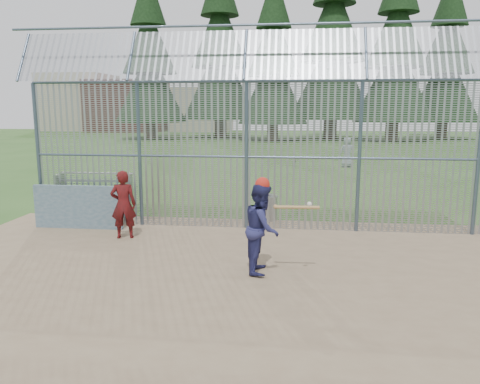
# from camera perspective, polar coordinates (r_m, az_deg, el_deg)

# --- Properties ---
(ground) EXTENTS (120.00, 120.00, 0.00)m
(ground) POSITION_cam_1_polar(r_m,az_deg,el_deg) (9.76, -1.39, -9.63)
(ground) COLOR #2D511E
(ground) RESTS_ON ground
(dirt_infield) EXTENTS (14.00, 10.00, 0.02)m
(dirt_infield) POSITION_cam_1_polar(r_m,az_deg,el_deg) (9.30, -1.83, -10.62)
(dirt_infield) COLOR #756047
(dirt_infield) RESTS_ON ground
(dugout_wall) EXTENTS (2.50, 0.12, 1.20)m
(dugout_wall) POSITION_cam_1_polar(r_m,az_deg,el_deg) (13.63, -19.12, -1.74)
(dugout_wall) COLOR #38566B
(dugout_wall) RESTS_ON dirt_infield
(batter) EXTENTS (0.70, 0.89, 1.82)m
(batter) POSITION_cam_1_polar(r_m,az_deg,el_deg) (9.45, 2.71, -4.41)
(batter) COLOR navy
(batter) RESTS_ON dirt_infield
(onlooker) EXTENTS (0.72, 0.57, 1.75)m
(onlooker) POSITION_cam_1_polar(r_m,az_deg,el_deg) (12.24, -14.03, -1.49)
(onlooker) COLOR maroon
(onlooker) RESTS_ON dirt_infield
(bg_kid_standing) EXTENTS (0.94, 0.72, 1.71)m
(bg_kid_standing) POSITION_cam_1_polar(r_m,az_deg,el_deg) (26.99, 12.92, 4.78)
(bg_kid_standing) COLOR gray
(bg_kid_standing) RESTS_ON ground
(bg_kid_seated) EXTENTS (0.51, 0.36, 0.80)m
(bg_kid_seated) POSITION_cam_1_polar(r_m,az_deg,el_deg) (26.52, 6.64, 3.89)
(bg_kid_seated) COLOR slate
(bg_kid_seated) RESTS_ON ground
(batting_gear) EXTENTS (1.27, 0.54, 0.60)m
(batting_gear) POSITION_cam_1_polar(r_m,az_deg,el_deg) (9.24, 3.45, 0.46)
(batting_gear) COLOR red
(batting_gear) RESTS_ON ground
(trash_can) EXTENTS (0.56, 0.56, 0.82)m
(trash_can) POSITION_cam_1_polar(r_m,az_deg,el_deg) (13.94, 3.54, -1.93)
(trash_can) COLOR #95979D
(trash_can) RESTS_ON ground
(bleacher) EXTENTS (3.00, 0.95, 0.72)m
(bleacher) POSITION_cam_1_polar(r_m,az_deg,el_deg) (19.57, -17.38, 1.24)
(bleacher) COLOR slate
(bleacher) RESTS_ON ground
(backstop_fence) EXTENTS (20.09, 0.81, 5.30)m
(backstop_fence) POSITION_cam_1_polar(r_m,az_deg,el_deg) (12.57, 9.04, 5.75)
(backstop_fence) COLOR #47566B
(backstop_fence) RESTS_ON ground
(conifer_row) EXTENTS (38.48, 12.26, 20.20)m
(conifer_row) POSITION_cam_1_polar(r_m,az_deg,el_deg) (51.15, 7.73, 18.64)
(conifer_row) COLOR #332319
(conifer_row) RESTS_ON ground
(distant_buildings) EXTENTS (26.50, 10.50, 8.00)m
(distant_buildings) POSITION_cam_1_polar(r_m,az_deg,el_deg) (70.00, -14.00, 10.21)
(distant_buildings) COLOR brown
(distant_buildings) RESTS_ON ground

